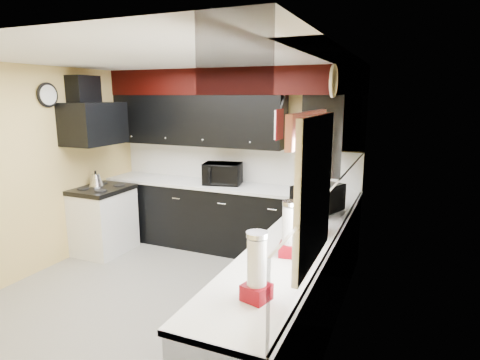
# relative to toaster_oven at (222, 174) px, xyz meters

# --- Properties ---
(ground) EXTENTS (3.60, 3.60, 0.00)m
(ground) POSITION_rel_toaster_oven_xyz_m (0.04, -1.51, -1.09)
(ground) COLOR gray
(ground) RESTS_ON ground
(wall_back) EXTENTS (3.60, 0.06, 2.50)m
(wall_back) POSITION_rel_toaster_oven_xyz_m (0.04, 0.29, 0.16)
(wall_back) COLOR #E0C666
(wall_back) RESTS_ON ground
(wall_right) EXTENTS (0.06, 3.60, 2.50)m
(wall_right) POSITION_rel_toaster_oven_xyz_m (1.84, -1.51, 0.16)
(wall_right) COLOR #E0C666
(wall_right) RESTS_ON ground
(wall_left) EXTENTS (0.06, 3.60, 2.50)m
(wall_left) POSITION_rel_toaster_oven_xyz_m (-1.76, -1.51, 0.16)
(wall_left) COLOR #E0C666
(wall_left) RESTS_ON ground
(ceiling) EXTENTS (3.60, 3.60, 0.06)m
(ceiling) POSITION_rel_toaster_oven_xyz_m (0.04, -1.51, 1.41)
(ceiling) COLOR white
(ceiling) RESTS_ON wall_back
(cab_back) EXTENTS (3.60, 0.60, 0.90)m
(cab_back) POSITION_rel_toaster_oven_xyz_m (0.04, -0.01, -0.64)
(cab_back) COLOR black
(cab_back) RESTS_ON ground
(cab_right) EXTENTS (0.60, 3.00, 0.90)m
(cab_right) POSITION_rel_toaster_oven_xyz_m (1.54, -1.81, -0.64)
(cab_right) COLOR black
(cab_right) RESTS_ON ground
(counter_back) EXTENTS (3.62, 0.64, 0.04)m
(counter_back) POSITION_rel_toaster_oven_xyz_m (0.04, -0.01, -0.17)
(counter_back) COLOR white
(counter_back) RESTS_ON cab_back
(counter_right) EXTENTS (0.64, 3.02, 0.04)m
(counter_right) POSITION_rel_toaster_oven_xyz_m (1.54, -1.81, -0.17)
(counter_right) COLOR white
(counter_right) RESTS_ON cab_right
(splash_back) EXTENTS (3.60, 0.02, 0.50)m
(splash_back) POSITION_rel_toaster_oven_xyz_m (0.04, 0.28, 0.10)
(splash_back) COLOR white
(splash_back) RESTS_ON counter_back
(splash_right) EXTENTS (0.02, 3.60, 0.50)m
(splash_right) POSITION_rel_toaster_oven_xyz_m (1.83, -1.51, 0.10)
(splash_right) COLOR white
(splash_right) RESTS_ON counter_right
(upper_back) EXTENTS (2.60, 0.35, 0.70)m
(upper_back) POSITION_rel_toaster_oven_xyz_m (-0.46, 0.12, 0.71)
(upper_back) COLOR black
(upper_back) RESTS_ON wall_back
(upper_right) EXTENTS (0.35, 1.80, 0.70)m
(upper_right) POSITION_rel_toaster_oven_xyz_m (1.66, -0.61, 0.71)
(upper_right) COLOR black
(upper_right) RESTS_ON wall_right
(soffit_back) EXTENTS (3.60, 0.36, 0.35)m
(soffit_back) POSITION_rel_toaster_oven_xyz_m (0.04, 0.11, 1.24)
(soffit_back) COLOR black
(soffit_back) RESTS_ON wall_back
(soffit_right) EXTENTS (0.36, 3.24, 0.35)m
(soffit_right) POSITION_rel_toaster_oven_xyz_m (1.66, -1.69, 1.24)
(soffit_right) COLOR black
(soffit_right) RESTS_ON wall_right
(stove) EXTENTS (0.60, 0.75, 0.86)m
(stove) POSITION_rel_toaster_oven_xyz_m (-1.46, -0.76, -0.66)
(stove) COLOR white
(stove) RESTS_ON ground
(cooktop) EXTENTS (0.62, 0.77, 0.06)m
(cooktop) POSITION_rel_toaster_oven_xyz_m (-1.46, -0.76, -0.20)
(cooktop) COLOR black
(cooktop) RESTS_ON stove
(hood) EXTENTS (0.50, 0.78, 0.55)m
(hood) POSITION_rel_toaster_oven_xyz_m (-1.51, -0.76, 0.69)
(hood) COLOR black
(hood) RESTS_ON wall_left
(hood_duct) EXTENTS (0.24, 0.40, 0.40)m
(hood_duct) POSITION_rel_toaster_oven_xyz_m (-1.64, -0.76, 1.11)
(hood_duct) COLOR black
(hood_duct) RESTS_ON wall_left
(window) EXTENTS (0.03, 0.86, 0.96)m
(window) POSITION_rel_toaster_oven_xyz_m (1.82, -2.41, 0.46)
(window) COLOR white
(window) RESTS_ON wall_right
(valance) EXTENTS (0.04, 0.88, 0.20)m
(valance) POSITION_rel_toaster_oven_xyz_m (1.77, -2.41, 0.86)
(valance) COLOR red
(valance) RESTS_ON wall_right
(pan_top) EXTENTS (0.03, 0.22, 0.40)m
(pan_top) POSITION_rel_toaster_oven_xyz_m (0.86, 0.04, 0.91)
(pan_top) COLOR black
(pan_top) RESTS_ON upper_back
(pan_mid) EXTENTS (0.03, 0.28, 0.46)m
(pan_mid) POSITION_rel_toaster_oven_xyz_m (0.86, -0.09, 0.66)
(pan_mid) COLOR black
(pan_mid) RESTS_ON upper_back
(pan_low) EXTENTS (0.03, 0.24, 0.42)m
(pan_low) POSITION_rel_toaster_oven_xyz_m (0.86, 0.17, 0.63)
(pan_low) COLOR black
(pan_low) RESTS_ON upper_back
(cut_board) EXTENTS (0.03, 0.26, 0.35)m
(cut_board) POSITION_rel_toaster_oven_xyz_m (0.87, -0.21, 0.71)
(cut_board) COLOR white
(cut_board) RESTS_ON upper_back
(baskets) EXTENTS (0.27, 0.27, 0.50)m
(baskets) POSITION_rel_toaster_oven_xyz_m (1.56, -1.46, 0.09)
(baskets) COLOR brown
(baskets) RESTS_ON upper_right
(clock) EXTENTS (0.03, 0.30, 0.30)m
(clock) POSITION_rel_toaster_oven_xyz_m (-1.73, -1.26, 1.06)
(clock) COLOR black
(clock) RESTS_ON wall_left
(deco_plate) EXTENTS (0.03, 0.24, 0.24)m
(deco_plate) POSITION_rel_toaster_oven_xyz_m (1.81, -1.86, 1.16)
(deco_plate) COLOR white
(deco_plate) RESTS_ON wall_right
(toaster_oven) EXTENTS (0.58, 0.52, 0.29)m
(toaster_oven) POSITION_rel_toaster_oven_xyz_m (0.00, 0.00, 0.00)
(toaster_oven) COLOR black
(toaster_oven) RESTS_ON counter_back
(microwave) EXTENTS (0.52, 0.62, 0.29)m
(microwave) POSITION_rel_toaster_oven_xyz_m (1.51, -0.82, -0.00)
(microwave) COLOR black
(microwave) RESTS_ON counter_right
(utensil_crock) EXTENTS (0.21, 0.21, 0.17)m
(utensil_crock) POSITION_rel_toaster_oven_xyz_m (1.11, -0.03, -0.06)
(utensil_crock) COLOR white
(utensil_crock) RESTS_ON counter_back
(knife_block) EXTENTS (0.15, 0.17, 0.23)m
(knife_block) POSITION_rel_toaster_oven_xyz_m (1.13, 0.00, -0.03)
(knife_block) COLOR black
(knife_block) RESTS_ON counter_back
(kettle) EXTENTS (0.25, 0.25, 0.17)m
(kettle) POSITION_rel_toaster_oven_xyz_m (-1.59, -0.72, -0.08)
(kettle) COLOR #A5A4A9
(kettle) RESTS_ON cooktop
(dispenser_a) EXTENTS (0.17, 0.17, 0.41)m
(dispenser_a) POSITION_rel_toaster_oven_xyz_m (1.57, -2.08, 0.06)
(dispenser_a) COLOR #610000
(dispenser_a) RESTS_ON counter_right
(dispenser_b) EXTENTS (0.18, 0.18, 0.41)m
(dispenser_b) POSITION_rel_toaster_oven_xyz_m (1.58, -2.82, 0.06)
(dispenser_b) COLOR #570503
(dispenser_b) RESTS_ON counter_right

